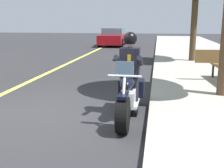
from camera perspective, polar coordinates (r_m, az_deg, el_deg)
ground_plane at (r=6.16m, az=-11.68°, el=-6.12°), size 80.00×80.00×0.00m
motorcycle_main at (r=5.77m, az=3.37°, el=-2.47°), size 2.21×0.60×1.26m
rider_main at (r=5.83m, az=3.62°, el=3.57°), size 0.62×0.55×1.74m
car_dark at (r=23.02m, az=0.32°, el=9.52°), size 4.60×1.92×1.40m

